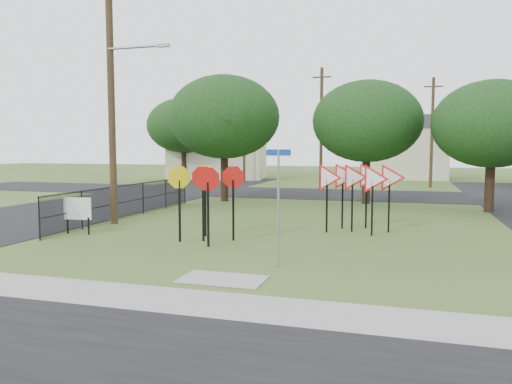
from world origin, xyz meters
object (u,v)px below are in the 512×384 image
street_name_sign (278,200)px  yield_sign_cluster (358,181)px  info_board (77,210)px  stop_sign_cluster (206,185)px

street_name_sign → yield_sign_cluster: size_ratio=0.93×
info_board → yield_sign_cluster: bearing=20.0°
street_name_sign → stop_sign_cluster: size_ratio=1.22×
street_name_sign → yield_sign_cluster: street_name_sign is taller
street_name_sign → stop_sign_cluster: bearing=138.1°
street_name_sign → stop_sign_cluster: street_name_sign is taller
street_name_sign → info_board: bearing=161.1°
stop_sign_cluster → info_board: (-4.93, -0.08, -0.98)m
yield_sign_cluster → info_board: bearing=-160.0°
street_name_sign → stop_sign_cluster: 4.30m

